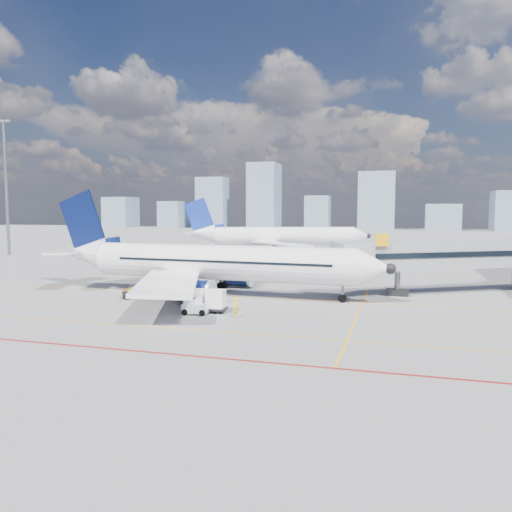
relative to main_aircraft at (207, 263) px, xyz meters
The scene contains 11 objects.
ground 9.08m from the main_aircraft, 79.46° to the right, with size 420.00×420.00×0.00m, color gray.
apron_markings 12.71m from the main_aircraft, 85.45° to the right, with size 90.00×35.12×0.01m.
jet_bridge 26.49m from the main_aircraft, 18.86° to the left, with size 23.55×15.78×6.30m.
floodlight_mast_nw 62.97m from the main_aircraft, 149.37° to the left, with size 3.20×0.61×25.45m.
distant_skyline 183.70m from the main_aircraft, 81.92° to the left, with size 256.17×15.34×30.65m.
main_aircraft is the anchor object (origin of this frame).
second_aircraft 52.70m from the main_aircraft, 96.19° to the left, with size 37.29×31.81×11.17m.
baggage_tug 10.17m from the main_aircraft, 74.29° to the right, with size 2.13×1.43×1.40m.
cargo_dolly 9.15m from the main_aircraft, 68.71° to the right, with size 3.57×1.86×1.89m.
belt_loader 6.51m from the main_aircraft, 143.35° to the right, with size 6.04×3.70×2.49m.
ramp_worker 11.86m from the main_aircraft, 56.76° to the right, with size 0.59×0.39×1.61m, color yellow.
Camera 1 is at (17.23, -38.28, 8.46)m, focal length 35.00 mm.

